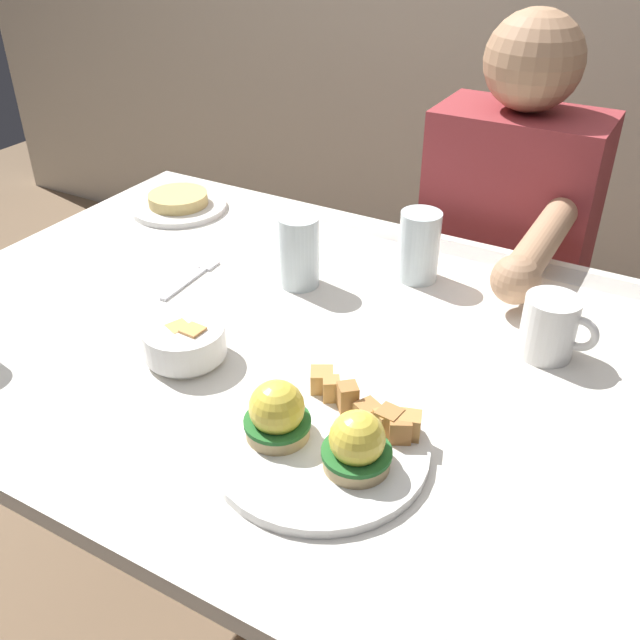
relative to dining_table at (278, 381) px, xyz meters
The scene contains 10 objects.
ground_plane 0.63m from the dining_table, ahead, with size 6.00×6.00×0.00m, color #7F664C.
dining_table is the anchor object (origin of this frame).
eggs_benedict_plate 0.32m from the dining_table, 46.08° to the right, with size 0.27×0.27×0.09m.
fruit_bowl 0.20m from the dining_table, 117.25° to the right, with size 0.12×0.12×0.06m.
coffee_mug 0.44m from the dining_table, 19.69° to the left, with size 0.11×0.08×0.09m.
fork 0.25m from the dining_table, 163.44° to the left, with size 0.03×0.16×0.00m.
water_glass_near 0.22m from the dining_table, 106.07° to the left, with size 0.07×0.07×0.13m.
water_glass_extra 0.33m from the dining_table, 63.59° to the left, with size 0.07×0.07×0.12m.
side_plate 0.53m from the dining_table, 146.17° to the left, with size 0.20×0.20×0.04m.
diner_person 0.63m from the dining_table, 72.41° to the left, with size 0.34×0.54×1.14m.
Camera 1 is at (0.52, -0.77, 1.35)m, focal length 39.66 mm.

